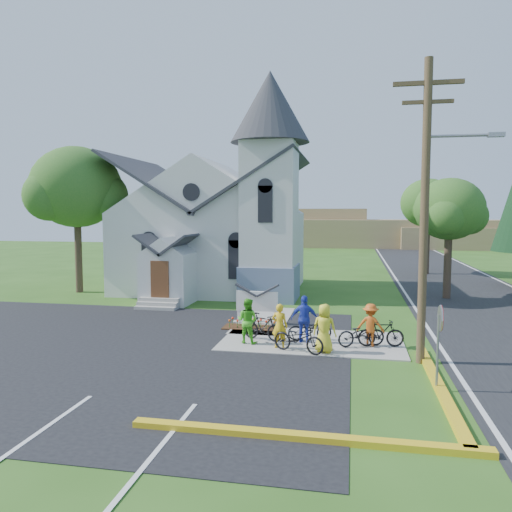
% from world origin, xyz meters
% --- Properties ---
extents(ground, '(120.00, 120.00, 0.00)m').
position_xyz_m(ground, '(0.00, 0.00, 0.00)').
color(ground, '#2C5518').
rests_on(ground, ground).
extents(parking_lot, '(20.00, 16.00, 0.02)m').
position_xyz_m(parking_lot, '(-7.00, -2.00, 0.01)').
color(parking_lot, black).
rests_on(parking_lot, ground).
extents(road, '(8.00, 90.00, 0.02)m').
position_xyz_m(road, '(10.00, 15.00, 0.01)').
color(road, black).
rests_on(road, ground).
extents(sidewalk, '(7.00, 4.00, 0.05)m').
position_xyz_m(sidewalk, '(1.50, 0.50, 0.03)').
color(sidewalk, '#9F998F').
rests_on(sidewalk, ground).
extents(church, '(12.35, 12.00, 13.00)m').
position_xyz_m(church, '(-5.48, 12.48, 5.25)').
color(church, silver).
rests_on(church, ground).
extents(church_sign, '(2.20, 0.40, 1.70)m').
position_xyz_m(church_sign, '(-1.20, 3.20, 1.03)').
color(church_sign, '#9F998F').
rests_on(church_sign, ground).
extents(flower_bed, '(2.60, 1.10, 0.07)m').
position_xyz_m(flower_bed, '(-1.20, 2.30, 0.04)').
color(flower_bed, '#391E0F').
rests_on(flower_bed, ground).
extents(utility_pole, '(3.45, 0.28, 10.00)m').
position_xyz_m(utility_pole, '(5.36, -1.50, 5.40)').
color(utility_pole, '#453122').
rests_on(utility_pole, ground).
extents(stop_sign, '(0.11, 0.76, 2.48)m').
position_xyz_m(stop_sign, '(5.43, -4.20, 1.78)').
color(stop_sign, gray).
rests_on(stop_sign, ground).
extents(tree_lot_corner, '(5.60, 5.60, 9.15)m').
position_xyz_m(tree_lot_corner, '(-14.00, 10.00, 6.60)').
color(tree_lot_corner, '#34241C').
rests_on(tree_lot_corner, ground).
extents(tree_road_near, '(4.00, 4.00, 7.05)m').
position_xyz_m(tree_road_near, '(8.50, 12.00, 5.21)').
color(tree_road_near, '#34241C').
rests_on(tree_road_near, ground).
extents(tree_road_mid, '(4.40, 4.40, 7.80)m').
position_xyz_m(tree_road_mid, '(9.00, 24.00, 5.78)').
color(tree_road_mid, '#34241C').
rests_on(tree_road_mid, ground).
extents(distant_hills, '(61.00, 10.00, 5.60)m').
position_xyz_m(distant_hills, '(3.36, 56.33, 2.17)').
color(distant_hills, olive).
rests_on(distant_hills, ground).
extents(cyclist_0, '(0.67, 0.51, 1.66)m').
position_xyz_m(cyclist_0, '(0.41, -0.76, 0.88)').
color(cyclist_0, gold).
rests_on(cyclist_0, sidewalk).
extents(bike_0, '(2.09, 1.35, 1.03)m').
position_xyz_m(bike_0, '(1.15, -1.20, 0.57)').
color(bike_0, black).
rests_on(bike_0, sidewalk).
extents(cyclist_1, '(0.97, 0.84, 1.73)m').
position_xyz_m(cyclist_1, '(-0.91, -0.26, 0.91)').
color(cyclist_1, green).
rests_on(cyclist_1, sidewalk).
extents(bike_1, '(1.85, 1.11, 1.07)m').
position_xyz_m(bike_1, '(-0.40, 0.23, 0.59)').
color(bike_1, black).
rests_on(bike_1, sidewalk).
extents(cyclist_2, '(1.09, 0.52, 1.82)m').
position_xyz_m(cyclist_2, '(1.23, 0.25, 0.96)').
color(cyclist_2, '#2438B8').
rests_on(cyclist_2, sidewalk).
extents(bike_2, '(1.83, 1.06, 0.91)m').
position_xyz_m(bike_2, '(1.40, 0.61, 0.50)').
color(bike_2, black).
rests_on(bike_2, sidewalk).
extents(cyclist_3, '(1.12, 0.76, 1.60)m').
position_xyz_m(cyclist_3, '(3.71, 0.18, 0.85)').
color(cyclist_3, '#CB5416').
rests_on(cyclist_3, sidewalk).
extents(bike_3, '(1.77, 0.72, 1.03)m').
position_xyz_m(bike_3, '(4.09, 0.14, 0.57)').
color(bike_3, black).
rests_on(bike_3, sidewalk).
extents(cyclist_4, '(0.95, 0.71, 1.75)m').
position_xyz_m(cyclist_4, '(2.06, -1.00, 0.93)').
color(cyclist_4, yellow).
rests_on(cyclist_4, sidewalk).
extents(bike_4, '(1.95, 1.33, 0.97)m').
position_xyz_m(bike_4, '(3.37, 0.05, 0.53)').
color(bike_4, black).
rests_on(bike_4, sidewalk).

